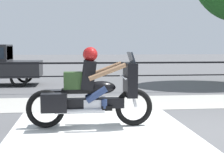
{
  "coord_description": "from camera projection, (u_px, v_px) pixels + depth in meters",
  "views": [
    {
      "loc": [
        -2.17,
        -6.07,
        1.59
      ],
      "look_at": [
        -1.37,
        0.91,
        0.82
      ],
      "focal_mm": 55.0,
      "sensor_mm": 36.0,
      "label": 1
    }
  ],
  "objects": [
    {
      "name": "crosswalk_band",
      "position": [
        103.0,
        137.0,
        6.03
      ],
      "size": [
        3.41,
        6.0,
        0.01
      ],
      "primitive_type": "cube",
      "color": "silver",
      "rests_on": "ground"
    },
    {
      "name": "motorcycle",
      "position": [
        91.0,
        92.0,
        6.73
      ],
      "size": [
        2.5,
        0.76,
        1.58
      ],
      "rotation": [
        0.0,
        0.0,
        -0.04
      ],
      "color": "black",
      "rests_on": "ground"
    },
    {
      "name": "sidewalk_band",
      "position": [
        150.0,
        102.0,
        9.78
      ],
      "size": [
        44.0,
        2.4,
        0.01
      ],
      "primitive_type": "cube",
      "color": "#A8A59E",
      "rests_on": "ground"
    },
    {
      "name": "fence_railing",
      "position": [
        136.0,
        68.0,
        11.85
      ],
      "size": [
        36.0,
        0.05,
        1.05
      ],
      "color": "black",
      "rests_on": "ground"
    },
    {
      "name": "ground_plane",
      "position": [
        190.0,
        132.0,
        6.42
      ],
      "size": [
        120.0,
        120.0,
        0.0
      ],
      "primitive_type": "plane",
      "color": "#565659"
    }
  ]
}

